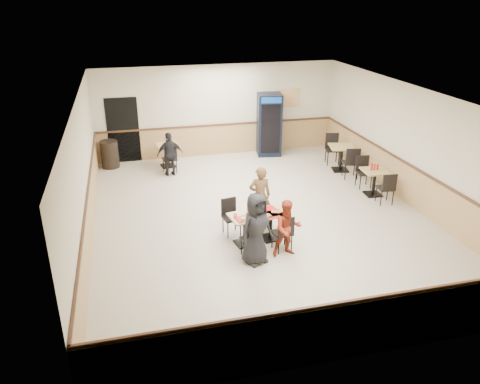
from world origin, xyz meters
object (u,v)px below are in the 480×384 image
object	(u,v)px
main_table	(258,223)
back_table	(167,152)
trash_bin	(110,154)
pepsi_cooler	(269,125)
diner_woman_left	(256,229)
diner_woman_right	(288,228)
lone_diner	(170,154)
side_table_near	(374,179)
side_table_far	(341,154)
diner_man_opposite	(260,196)

from	to	relation	value
main_table	back_table	bearing A→B (deg)	95.76
trash_bin	pepsi_cooler	bearing A→B (deg)	0.47
diner_woman_left	trash_bin	xyz separation A→B (m)	(-2.90, 6.54, -0.33)
back_table	diner_woman_right	bearing A→B (deg)	-73.11
trash_bin	lone_diner	bearing A→B (deg)	-33.44
lone_diner	side_table_near	distance (m)	5.92
diner_woman_left	lone_diner	size ratio (longest dim) A/B	1.13
main_table	diner_woman_left	distance (m)	0.92
diner_woman_left	diner_woman_right	size ratio (longest dim) A/B	1.21
main_table	side_table_near	world-z (taller)	side_table_near
diner_woman_left	lone_diner	world-z (taller)	diner_woman_left
back_table	trash_bin	bearing A→B (deg)	168.80
diner_woman_right	lone_diner	xyz separation A→B (m)	(-1.84, 5.26, 0.04)
diner_woman_left	back_table	xyz separation A→B (m)	(-1.13, 6.19, -0.28)
side_table_far	diner_man_opposite	bearing A→B (deg)	-140.35
diner_woman_right	pepsi_cooler	world-z (taller)	pepsi_cooler
side_table_near	side_table_far	distance (m)	1.97
main_table	side_table_far	world-z (taller)	side_table_far
diner_woman_left	pepsi_cooler	xyz separation A→B (m)	(2.33, 6.58, 0.28)
diner_woman_right	side_table_far	world-z (taller)	diner_woman_right
main_table	lone_diner	size ratio (longest dim) A/B	1.01
back_table	trash_bin	world-z (taller)	trash_bin
diner_woman_right	pepsi_cooler	distance (m)	6.68
lone_diner	side_table_far	xyz separation A→B (m)	(5.15, -0.87, -0.14)
trash_bin	diner_man_opposite	bearing A→B (deg)	-54.76
diner_man_opposite	side_table_far	xyz separation A→B (m)	(3.46, 2.86, -0.20)
diner_woman_right	side_table_near	xyz separation A→B (m)	(3.35, 2.42, -0.15)
main_table	lone_diner	xyz separation A→B (m)	(-1.41, 4.55, 0.22)
side_table_near	pepsi_cooler	size ratio (longest dim) A/B	0.35
side_table_near	pepsi_cooler	distance (m)	4.44
diner_man_opposite	trash_bin	xyz separation A→B (m)	(-3.46, 4.90, -0.29)
diner_man_opposite	lone_diner	world-z (taller)	diner_man_opposite
main_table	diner_man_opposite	distance (m)	0.91
diner_woman_right	side_table_near	bearing A→B (deg)	34.46
trash_bin	side_table_far	bearing A→B (deg)	-16.40
lone_diner	side_table_near	bearing A→B (deg)	144.35
lone_diner	trash_bin	distance (m)	2.13
main_table	back_table	distance (m)	5.55
side_table_near	trash_bin	distance (m)	8.03
diner_woman_right	lone_diner	size ratio (longest dim) A/B	0.94
main_table	lone_diner	world-z (taller)	lone_diner
side_table_far	back_table	size ratio (longest dim) A/B	1.14
lone_diner	trash_bin	size ratio (longest dim) A/B	1.55
diner_man_opposite	pepsi_cooler	size ratio (longest dim) A/B	0.70
back_table	diner_man_opposite	bearing A→B (deg)	-69.58
diner_man_opposite	back_table	xyz separation A→B (m)	(-1.69, 4.55, -0.24)
side_table_near	diner_woman_right	bearing A→B (deg)	-144.10
main_table	diner_man_opposite	bearing A→B (deg)	62.10
main_table	side_table_near	distance (m)	4.15
diner_man_opposite	lone_diner	bearing A→B (deg)	-61.20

